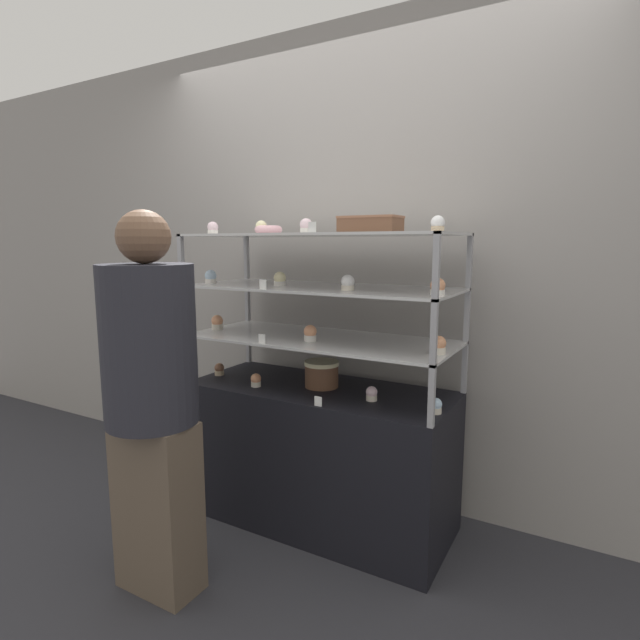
% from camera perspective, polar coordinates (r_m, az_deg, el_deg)
% --- Properties ---
extents(ground_plane, '(20.00, 20.00, 0.00)m').
position_cam_1_polar(ground_plane, '(2.81, 0.00, -21.78)').
color(ground_plane, '#2D2D33').
extents(back_wall, '(8.00, 0.05, 2.60)m').
position_cam_1_polar(back_wall, '(2.80, 4.28, 6.07)').
color(back_wall, gray).
rests_on(back_wall, ground_plane).
extents(display_base, '(1.32, 0.55, 0.71)m').
position_cam_1_polar(display_base, '(2.65, 0.00, -15.13)').
color(display_base, black).
rests_on(display_base, ground_plane).
extents(display_riser_lower, '(1.32, 0.55, 0.25)m').
position_cam_1_polar(display_riser_lower, '(2.47, 0.00, -2.35)').
color(display_riser_lower, '#99999E').
rests_on(display_riser_lower, display_base).
extents(display_riser_middle, '(1.32, 0.55, 0.25)m').
position_cam_1_polar(display_riser_middle, '(2.43, 0.00, 3.53)').
color(display_riser_middle, '#99999E').
rests_on(display_riser_middle, display_riser_lower).
extents(display_riser_upper, '(1.32, 0.55, 0.25)m').
position_cam_1_polar(display_riser_upper, '(2.42, 0.00, 9.53)').
color(display_riser_upper, '#99999E').
rests_on(display_riser_upper, display_riser_middle).
extents(layer_cake_centerpiece, '(0.18, 0.18, 0.13)m').
position_cam_1_polar(layer_cake_centerpiece, '(2.52, 0.29, -6.18)').
color(layer_cake_centerpiece, brown).
rests_on(layer_cake_centerpiece, display_base).
extents(sheet_cake_frosted, '(0.26, 0.15, 0.07)m').
position_cam_1_polar(sheet_cake_frosted, '(2.25, 5.79, 10.83)').
color(sheet_cake_frosted, brown).
rests_on(sheet_cake_frosted, display_riser_upper).
extents(cupcake_0, '(0.05, 0.05, 0.07)m').
position_cam_1_polar(cupcake_0, '(2.81, -11.44, -5.54)').
color(cupcake_0, '#CCB28C').
rests_on(cupcake_0, display_base).
extents(cupcake_1, '(0.05, 0.05, 0.07)m').
position_cam_1_polar(cupcake_1, '(2.56, -7.33, -6.84)').
color(cupcake_1, beige).
rests_on(cupcake_1, display_base).
extents(cupcake_2, '(0.05, 0.05, 0.07)m').
position_cam_1_polar(cupcake_2, '(2.33, 5.92, -8.38)').
color(cupcake_2, beige).
rests_on(cupcake_2, display_base).
extents(cupcake_3, '(0.05, 0.05, 0.07)m').
position_cam_1_polar(cupcake_3, '(2.21, 13.08, -9.54)').
color(cupcake_3, beige).
rests_on(cupcake_3, display_base).
extents(price_tag_0, '(0.04, 0.00, 0.04)m').
position_cam_1_polar(price_tag_0, '(2.24, -0.21, -9.28)').
color(price_tag_0, white).
rests_on(price_tag_0, display_base).
extents(cupcake_4, '(0.06, 0.06, 0.08)m').
position_cam_1_polar(cupcake_4, '(2.77, -11.67, -0.28)').
color(cupcake_4, beige).
rests_on(cupcake_4, display_riser_lower).
extents(cupcake_5, '(0.06, 0.06, 0.08)m').
position_cam_1_polar(cupcake_5, '(2.38, -1.09, -1.54)').
color(cupcake_5, white).
rests_on(cupcake_5, display_riser_lower).
extents(cupcake_6, '(0.06, 0.06, 0.08)m').
position_cam_1_polar(cupcake_6, '(2.16, 13.41, -2.82)').
color(cupcake_6, beige).
rests_on(cupcake_6, display_riser_lower).
extents(price_tag_1, '(0.04, 0.00, 0.04)m').
position_cam_1_polar(price_tag_1, '(2.34, -6.66, -2.15)').
color(price_tag_1, white).
rests_on(price_tag_1, display_riser_lower).
extents(cupcake_7, '(0.06, 0.06, 0.07)m').
position_cam_1_polar(cupcake_7, '(2.72, -12.39, 4.84)').
color(cupcake_7, white).
rests_on(cupcake_7, display_riser_middle).
extents(cupcake_8, '(0.06, 0.06, 0.07)m').
position_cam_1_polar(cupcake_8, '(2.49, -4.62, 4.67)').
color(cupcake_8, white).
rests_on(cupcake_8, display_riser_middle).
extents(cupcake_9, '(0.06, 0.06, 0.07)m').
position_cam_1_polar(cupcake_9, '(2.24, 3.19, 4.25)').
color(cupcake_9, beige).
rests_on(cupcake_9, display_riser_middle).
extents(cupcake_10, '(0.06, 0.06, 0.07)m').
position_cam_1_polar(cupcake_10, '(2.08, 13.30, 3.67)').
color(cupcake_10, white).
rests_on(cupcake_10, display_riser_middle).
extents(price_tag_2, '(0.04, 0.00, 0.04)m').
position_cam_1_polar(price_tag_2, '(2.30, -6.54, 4.06)').
color(price_tag_2, white).
rests_on(price_tag_2, display_riser_middle).
extents(cupcake_11, '(0.06, 0.06, 0.07)m').
position_cam_1_polar(cupcake_11, '(2.71, -12.15, 10.20)').
color(cupcake_11, white).
rests_on(cupcake_11, display_riser_upper).
extents(cupcake_12, '(0.06, 0.06, 0.07)m').
position_cam_1_polar(cupcake_12, '(2.55, -6.73, 10.44)').
color(cupcake_12, '#CCB28C').
rests_on(cupcake_12, display_riser_upper).
extents(cupcake_13, '(0.06, 0.06, 0.07)m').
position_cam_1_polar(cupcake_13, '(2.32, -1.71, 10.67)').
color(cupcake_13, white).
rests_on(cupcake_13, display_riser_upper).
extents(cupcake_14, '(0.06, 0.06, 0.07)m').
position_cam_1_polar(cupcake_14, '(2.13, 13.31, 10.61)').
color(cupcake_14, '#CCB28C').
rests_on(cupcake_14, display_riser_upper).
extents(price_tag_3, '(0.04, 0.00, 0.04)m').
position_cam_1_polar(price_tag_3, '(2.15, -0.90, 10.58)').
color(price_tag_3, white).
rests_on(price_tag_3, display_riser_upper).
extents(donut_glazed, '(0.14, 0.14, 0.04)m').
position_cam_1_polar(donut_glazed, '(2.55, -5.92, 10.22)').
color(donut_glazed, '#EFB2BC').
rests_on(donut_glazed, display_riser_upper).
extents(customer_figure, '(0.36, 0.36, 1.56)m').
position_cam_1_polar(customer_figure, '(2.11, -18.66, -8.19)').
color(customer_figure, brown).
rests_on(customer_figure, ground_plane).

